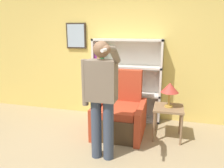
# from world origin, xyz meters

# --- Properties ---
(ground_plane) EXTENTS (14.00, 14.00, 0.00)m
(ground_plane) POSITION_xyz_m (0.00, 0.00, 0.00)
(ground_plane) COLOR #9E8966
(wall_back) EXTENTS (8.00, 0.11, 2.80)m
(wall_back) POSITION_xyz_m (-0.01, 2.03, 1.40)
(wall_back) COLOR #E0C160
(wall_back) RESTS_ON ground_plane
(bookcase) EXTENTS (1.41, 0.28, 1.67)m
(bookcase) POSITION_xyz_m (0.12, 1.87, 0.82)
(bookcase) COLOR silver
(bookcase) RESTS_ON ground_plane
(armchair) EXTENTS (0.85, 0.93, 1.11)m
(armchair) POSITION_xyz_m (0.26, 1.20, 0.34)
(armchair) COLOR #4C3823
(armchair) RESTS_ON ground_plane
(person_standing) EXTENTS (0.55, 0.78, 1.70)m
(person_standing) POSITION_xyz_m (0.19, 0.31, 0.97)
(person_standing) COLOR #384256
(person_standing) RESTS_ON ground_plane
(side_table) EXTENTS (0.49, 0.49, 0.56)m
(side_table) POSITION_xyz_m (1.10, 1.20, 0.48)
(side_table) COLOR #846647
(side_table) RESTS_ON ground_plane
(table_lamp) EXTENTS (0.30, 0.30, 0.42)m
(table_lamp) POSITION_xyz_m (1.10, 1.20, 0.89)
(table_lamp) COLOR gold
(table_lamp) RESTS_ON side_table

